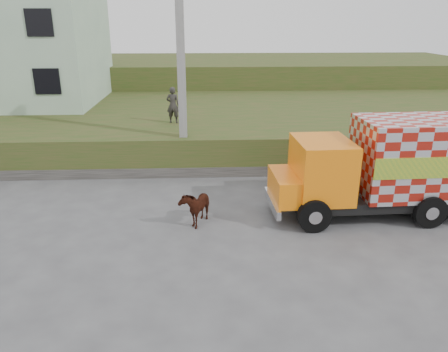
{
  "coord_description": "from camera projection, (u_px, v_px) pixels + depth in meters",
  "views": [
    {
      "loc": [
        -0.2,
        -12.11,
        5.86
      ],
      "look_at": [
        0.4,
        0.51,
        1.3
      ],
      "focal_mm": 35.0,
      "sensor_mm": 36.0,
      "label": 1
    }
  ],
  "objects": [
    {
      "name": "cargo_truck",
      "position": [
        395.0,
        167.0,
        13.45
      ],
      "size": [
        6.9,
        2.59,
        3.04
      ],
      "rotation": [
        0.0,
        0.0,
        0.04
      ],
      "color": "black",
      "rests_on": "ground"
    },
    {
      "name": "building",
      "position": [
        3.0,
        46.0,
        23.57
      ],
      "size": [
        10.0,
        8.0,
        6.0
      ],
      "primitive_type": "cube",
      "color": "#ACC8AB",
      "rests_on": "embankment"
    },
    {
      "name": "cow",
      "position": [
        196.0,
        205.0,
        13.15
      ],
      "size": [
        1.05,
        1.45,
        1.12
      ],
      "primitive_type": "imported",
      "rotation": [
        0.0,
        0.0,
        -0.38
      ],
      "color": "#351E0D",
      "rests_on": "ground"
    },
    {
      "name": "pedestrian",
      "position": [
        173.0,
        105.0,
        19.15
      ],
      "size": [
        0.64,
        0.48,
        1.59
      ],
      "primitive_type": "imported",
      "rotation": [
        0.0,
        0.0,
        2.96
      ],
      "color": "#2E2B29",
      "rests_on": "embankment"
    },
    {
      "name": "embankment",
      "position": [
        208.0,
        124.0,
        22.52
      ],
      "size": [
        40.0,
        12.0,
        1.5
      ],
      "primitive_type": "cube",
      "color": "#2C4918",
      "rests_on": "ground"
    },
    {
      "name": "embankment_far",
      "position": [
        206.0,
        79.0,
        33.54
      ],
      "size": [
        40.0,
        12.0,
        3.0
      ],
      "primitive_type": "cube",
      "color": "#2C4918",
      "rests_on": "ground"
    },
    {
      "name": "retaining_strip",
      "position": [
        159.0,
        171.0,
        17.17
      ],
      "size": [
        16.0,
        0.5,
        0.4
      ],
      "primitive_type": "cube",
      "color": "#595651",
      "rests_on": "ground"
    },
    {
      "name": "utility_pole",
      "position": [
        181.0,
        70.0,
        16.27
      ],
      "size": [
        1.2,
        0.3,
        8.0
      ],
      "color": "gray",
      "rests_on": "ground"
    },
    {
      "name": "ground",
      "position": [
        212.0,
        222.0,
        13.38
      ],
      "size": [
        120.0,
        120.0,
        0.0
      ],
      "primitive_type": "plane",
      "color": "#474749",
      "rests_on": "ground"
    }
  ]
}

